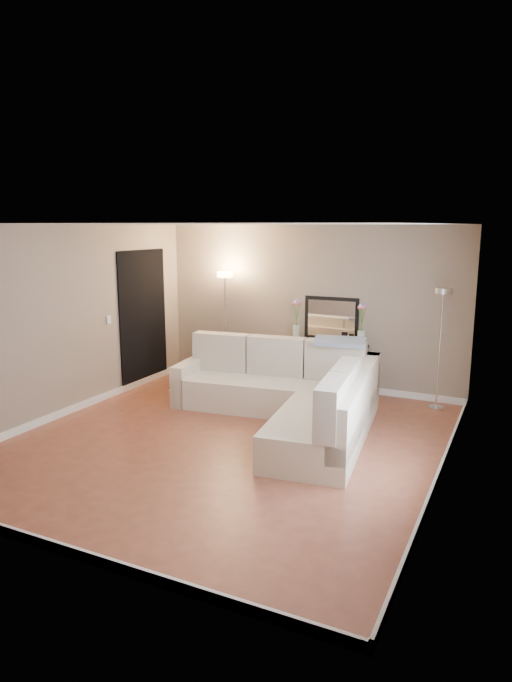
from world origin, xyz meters
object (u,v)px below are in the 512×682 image
at_px(sectional_sofa, 292,394).
at_px(floor_lamp_lit, 225,305).
at_px(console_table, 322,363).
at_px(floor_lamp_unlit, 441,324).

xyz_separation_m(sectional_sofa, floor_lamp_lit, (-1.80, 1.44, 0.92)).
xyz_separation_m(console_table, floor_lamp_unlit, (1.80, -0.19, 0.79)).
relative_size(sectional_sofa, floor_lamp_unlit, 1.81).
bearing_deg(sectional_sofa, floor_lamp_lit, 141.32).
bearing_deg(floor_lamp_unlit, floor_lamp_lit, 178.96).
xyz_separation_m(sectional_sofa, console_table, (-0.12, 1.57, 0.06)).
relative_size(console_table, floor_lamp_lit, 0.69).
relative_size(floor_lamp_lit, floor_lamp_unlit, 1.05).
relative_size(sectional_sofa, floor_lamp_lit, 1.72).
height_order(console_table, floor_lamp_lit, floor_lamp_lit).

